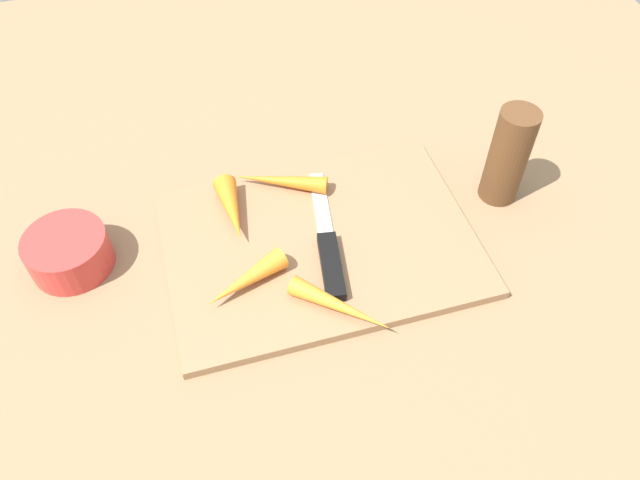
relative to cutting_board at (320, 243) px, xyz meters
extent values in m
plane|color=#8C6D4C|center=(0.00, 0.00, -0.01)|extent=(1.40, 1.40, 0.00)
cube|color=#99704C|center=(0.00, 0.00, 0.00)|extent=(0.36, 0.26, 0.01)
cube|color=#B7B7BC|center=(0.02, 0.05, 0.01)|extent=(0.04, 0.11, 0.00)
cube|color=black|center=(0.00, -0.05, 0.01)|extent=(0.04, 0.09, 0.01)
cone|color=orange|center=(-0.02, 0.10, 0.02)|extent=(0.12, 0.07, 0.02)
cone|color=orange|center=(-0.10, -0.04, 0.02)|extent=(0.10, 0.06, 0.03)
cone|color=orange|center=(-0.09, 0.06, 0.02)|extent=(0.03, 0.09, 0.03)
cone|color=orange|center=(-0.01, -0.10, 0.02)|extent=(0.10, 0.10, 0.02)
cylinder|color=red|center=(-0.28, 0.05, 0.02)|extent=(0.09, 0.09, 0.05)
cylinder|color=brown|center=(0.24, 0.02, 0.06)|extent=(0.05, 0.05, 0.13)
camera|label=1|loc=(-0.13, -0.44, 0.56)|focal=34.41mm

